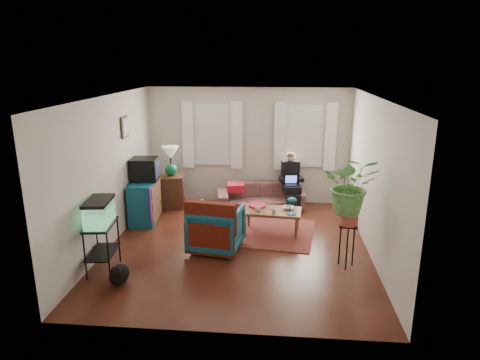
# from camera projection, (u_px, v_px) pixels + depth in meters

# --- Properties ---
(floor) EXTENTS (4.50, 5.00, 0.01)m
(floor) POSITION_uv_depth(u_px,v_px,m) (238.00, 246.00, 7.57)
(floor) COLOR #4F2B14
(floor) RESTS_ON ground
(ceiling) EXTENTS (4.50, 5.00, 0.01)m
(ceiling) POSITION_uv_depth(u_px,v_px,m) (238.00, 97.00, 6.86)
(ceiling) COLOR white
(ceiling) RESTS_ON wall_back
(wall_back) EXTENTS (4.50, 0.01, 2.60)m
(wall_back) POSITION_uv_depth(u_px,v_px,m) (248.00, 146.00, 9.61)
(wall_back) COLOR silver
(wall_back) RESTS_ON floor
(wall_front) EXTENTS (4.50, 0.01, 2.60)m
(wall_front) POSITION_uv_depth(u_px,v_px,m) (217.00, 233.00, 4.82)
(wall_front) COLOR silver
(wall_front) RESTS_ON floor
(wall_left) EXTENTS (0.01, 5.00, 2.60)m
(wall_left) POSITION_uv_depth(u_px,v_px,m) (109.00, 172.00, 7.41)
(wall_left) COLOR silver
(wall_left) RESTS_ON floor
(wall_right) EXTENTS (0.01, 5.00, 2.60)m
(wall_right) POSITION_uv_depth(u_px,v_px,m) (374.00, 178.00, 7.02)
(wall_right) COLOR silver
(wall_right) RESTS_ON floor
(window_left) EXTENTS (1.08, 0.04, 1.38)m
(window_left) POSITION_uv_depth(u_px,v_px,m) (213.00, 135.00, 9.59)
(window_left) COLOR white
(window_left) RESTS_ON wall_back
(window_right) EXTENTS (1.08, 0.04, 1.38)m
(window_right) POSITION_uv_depth(u_px,v_px,m) (305.00, 136.00, 9.41)
(window_right) COLOR white
(window_right) RESTS_ON wall_back
(curtains_left) EXTENTS (1.36, 0.06, 1.50)m
(curtains_left) POSITION_uv_depth(u_px,v_px,m) (212.00, 135.00, 9.51)
(curtains_left) COLOR white
(curtains_left) RESTS_ON wall_back
(curtains_right) EXTENTS (1.36, 0.06, 1.50)m
(curtains_right) POSITION_uv_depth(u_px,v_px,m) (305.00, 137.00, 9.34)
(curtains_right) COLOR white
(curtains_right) RESTS_ON wall_back
(picture_frame) EXTENTS (0.04, 0.32, 0.40)m
(picture_frame) POSITION_uv_depth(u_px,v_px,m) (125.00, 127.00, 8.04)
(picture_frame) COLOR #3D2616
(picture_frame) RESTS_ON wall_left
(area_rug) EXTENTS (2.20, 1.85, 0.01)m
(area_rug) POSITION_uv_depth(u_px,v_px,m) (260.00, 231.00, 8.19)
(area_rug) COLOR maroon
(area_rug) RESTS_ON floor
(sofa) EXTENTS (1.98, 1.05, 0.73)m
(sofa) POSITION_uv_depth(u_px,v_px,m) (260.00, 192.00, 9.41)
(sofa) COLOR brown
(sofa) RESTS_ON floor
(seated_person) EXTENTS (0.56, 0.65, 1.12)m
(seated_person) POSITION_uv_depth(u_px,v_px,m) (291.00, 183.00, 9.41)
(seated_person) COLOR black
(seated_person) RESTS_ON sofa
(side_table) EXTENTS (0.58, 0.58, 0.72)m
(side_table) POSITION_uv_depth(u_px,v_px,m) (172.00, 191.00, 9.47)
(side_table) COLOR #3B2216
(side_table) RESTS_ON floor
(table_lamp) EXTENTS (0.43, 0.43, 0.66)m
(table_lamp) POSITION_uv_depth(u_px,v_px,m) (171.00, 162.00, 9.28)
(table_lamp) COLOR white
(table_lamp) RESTS_ON side_table
(dresser) EXTENTS (0.54, 0.97, 0.84)m
(dresser) POSITION_uv_depth(u_px,v_px,m) (145.00, 201.00, 8.61)
(dresser) COLOR #105062
(dresser) RESTS_ON floor
(crt_tv) EXTENTS (0.55, 0.51, 0.45)m
(crt_tv) POSITION_uv_depth(u_px,v_px,m) (145.00, 169.00, 8.53)
(crt_tv) COLOR black
(crt_tv) RESTS_ON dresser
(aquarium_stand) EXTENTS (0.46, 0.73, 0.77)m
(aquarium_stand) POSITION_uv_depth(u_px,v_px,m) (103.00, 248.00, 6.59)
(aquarium_stand) COLOR black
(aquarium_stand) RESTS_ON floor
(aquarium) EXTENTS (0.41, 0.66, 0.41)m
(aquarium) POSITION_uv_depth(u_px,v_px,m) (99.00, 212.00, 6.43)
(aquarium) COLOR #7FD899
(aquarium) RESTS_ON aquarium_stand
(black_cat) EXTENTS (0.33, 0.46, 0.36)m
(black_cat) POSITION_uv_depth(u_px,v_px,m) (119.00, 272.00, 6.25)
(black_cat) COLOR black
(black_cat) RESTS_ON floor
(armchair) EXTENTS (0.95, 0.90, 0.85)m
(armchair) POSITION_uv_depth(u_px,v_px,m) (216.00, 226.00, 7.34)
(armchair) COLOR #126370
(armchair) RESTS_ON floor
(serape_throw) EXTENTS (0.88, 0.33, 0.70)m
(serape_throw) POSITION_uv_depth(u_px,v_px,m) (210.00, 223.00, 6.98)
(serape_throw) COLOR #9E0A0A
(serape_throw) RESTS_ON armchair
(coffee_table) EXTENTS (1.14, 0.69, 0.45)m
(coffee_table) POSITION_uv_depth(u_px,v_px,m) (272.00, 221.00, 8.10)
(coffee_table) COLOR brown
(coffee_table) RESTS_ON floor
(cup_a) EXTENTS (0.13, 0.13, 0.10)m
(cup_a) POSITION_uv_depth(u_px,v_px,m) (258.00, 208.00, 7.97)
(cup_a) COLOR white
(cup_a) RESTS_ON coffee_table
(cup_b) EXTENTS (0.11, 0.11, 0.09)m
(cup_b) POSITION_uv_depth(u_px,v_px,m) (274.00, 211.00, 7.84)
(cup_b) COLOR beige
(cup_b) RESTS_ON coffee_table
(bowl) EXTENTS (0.23, 0.23, 0.05)m
(bowl) POSITION_uv_depth(u_px,v_px,m) (288.00, 208.00, 8.07)
(bowl) COLOR white
(bowl) RESTS_ON coffee_table
(snack_tray) EXTENTS (0.37, 0.37, 0.04)m
(snack_tray) POSITION_uv_depth(u_px,v_px,m) (257.00, 205.00, 8.22)
(snack_tray) COLOR #B21414
(snack_tray) RESTS_ON coffee_table
(birdcage) EXTENTS (0.19, 0.19, 0.32)m
(birdcage) POSITION_uv_depth(u_px,v_px,m) (292.00, 206.00, 7.78)
(birdcage) COLOR #115B6B
(birdcage) RESTS_ON coffee_table
(plant_stand) EXTENTS (0.34, 0.34, 0.72)m
(plant_stand) POSITION_uv_depth(u_px,v_px,m) (347.00, 246.00, 6.73)
(plant_stand) COLOR black
(plant_stand) RESTS_ON floor
(potted_plant) EXTENTS (0.90, 0.80, 0.91)m
(potted_plant) POSITION_uv_depth(u_px,v_px,m) (351.00, 194.00, 6.49)
(potted_plant) COLOR #599947
(potted_plant) RESTS_ON plant_stand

